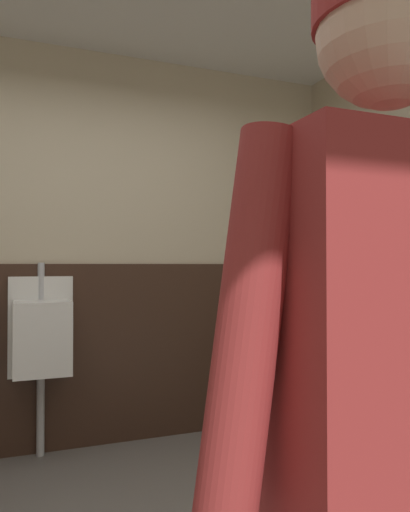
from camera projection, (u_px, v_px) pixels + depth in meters
The scene contains 4 objects.
wall_back at pixel (75, 246), 3.34m from camera, with size 4.37×0.12×2.71m, color beige.
wainscot_band_back at pixel (76, 355), 3.26m from camera, with size 3.77×0.03×1.23m, color #382319.
urinal_solo at pixel (42, 336), 3.04m from camera, with size 0.40×0.34×1.24m.
person at pixel (397, 395), 0.76m from camera, with size 0.64×0.60×1.72m.
Camera 1 is at (-0.39, -1.64, 1.23)m, focal length 34.02 mm.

